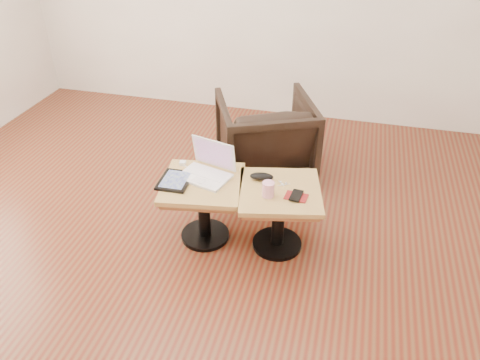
% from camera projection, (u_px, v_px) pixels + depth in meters
% --- Properties ---
extents(room_shell, '(4.52, 4.52, 2.71)m').
position_uv_depth(room_shell, '(151.00, 45.00, 2.25)').
color(room_shell, brown).
rests_on(room_shell, ground).
extents(side_table_left, '(0.56, 0.56, 0.44)m').
position_uv_depth(side_table_left, '(203.00, 196.00, 2.95)').
color(side_table_left, black).
rests_on(side_table_left, ground).
extents(side_table_right, '(0.58, 0.58, 0.44)m').
position_uv_depth(side_table_right, '(279.00, 204.00, 2.88)').
color(side_table_right, black).
rests_on(side_table_right, ground).
extents(laptop, '(0.36, 0.32, 0.22)m').
position_uv_depth(laptop, '(208.00, 169.00, 2.93)').
color(laptop, white).
rests_on(laptop, side_table_left).
extents(tablet, '(0.19, 0.24, 0.02)m').
position_uv_depth(tablet, '(175.00, 181.00, 2.89)').
color(tablet, black).
rests_on(tablet, side_table_left).
extents(charging_adapter, '(0.04, 0.04, 0.02)m').
position_uv_depth(charging_adapter, '(183.00, 163.00, 3.05)').
color(charging_adapter, white).
rests_on(charging_adapter, side_table_left).
extents(glasses_case, '(0.15, 0.08, 0.05)m').
position_uv_depth(glasses_case, '(262.00, 177.00, 2.90)').
color(glasses_case, black).
rests_on(glasses_case, side_table_right).
extents(striped_cup, '(0.10, 0.10, 0.09)m').
position_uv_depth(striped_cup, '(268.00, 189.00, 2.74)').
color(striped_cup, '#EA538C').
rests_on(striped_cup, side_table_right).
extents(earbuds_tangle, '(0.07, 0.05, 0.01)m').
position_uv_depth(earbuds_tangle, '(283.00, 183.00, 2.86)').
color(earbuds_tangle, white).
rests_on(earbuds_tangle, side_table_right).
extents(phone_on_sleeve, '(0.14, 0.12, 0.02)m').
position_uv_depth(phone_on_sleeve, '(296.00, 196.00, 2.75)').
color(phone_on_sleeve, maroon).
rests_on(phone_on_sleeve, side_table_right).
extents(armchair, '(0.92, 0.93, 0.65)m').
position_uv_depth(armchair, '(265.00, 138.00, 3.62)').
color(armchair, black).
rests_on(armchair, ground).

